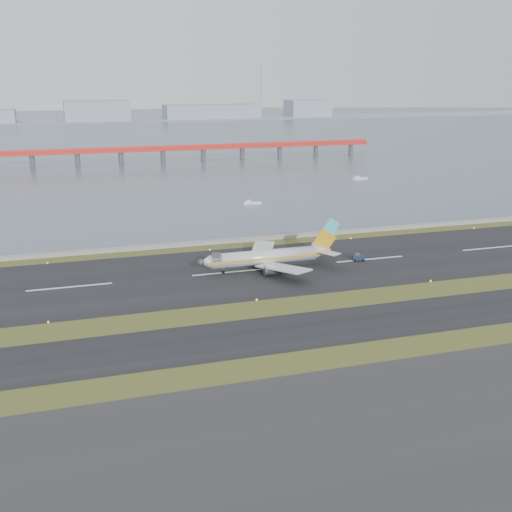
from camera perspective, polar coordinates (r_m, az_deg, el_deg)
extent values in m
plane|color=#3C4A1A|center=(138.48, 1.01, -4.99)|extent=(1000.00, 1000.00, 0.00)
cube|color=#2A2A2C|center=(93.31, 12.29, -16.36)|extent=(1000.00, 50.00, 0.10)
cube|color=black|center=(127.96, 2.73, -6.79)|extent=(1000.00, 18.00, 0.10)
cube|color=black|center=(165.62, -2.30, -1.46)|extent=(1000.00, 45.00, 0.10)
cube|color=gray|center=(193.51, -4.66, 1.19)|extent=(1000.00, 2.50, 1.00)
cube|color=#4E5E6F|center=(586.18, -13.72, 10.56)|extent=(1400.00, 800.00, 1.30)
cube|color=red|center=(379.97, -8.30, 9.35)|extent=(260.00, 5.00, 1.60)
cube|color=red|center=(379.81, -8.31, 9.57)|extent=(260.00, 0.40, 1.40)
cylinder|color=#4C4C51|center=(380.49, -8.27, 8.67)|extent=(2.80, 2.80, 7.00)
cylinder|color=#4C4C51|center=(407.17, 5.34, 9.23)|extent=(2.80, 2.80, 7.00)
cube|color=#929BAC|center=(745.42, -14.67, 11.52)|extent=(1400.00, 80.00, 1.00)
cube|color=#929BAC|center=(745.40, -13.95, 12.42)|extent=(70.00, 35.00, 22.00)
cube|color=#929BAC|center=(765.60, -3.96, 12.69)|extent=(110.00, 35.00, 16.00)
cube|color=#929BAC|center=(802.45, 4.61, 12.96)|extent=(50.00, 35.00, 20.00)
cylinder|color=#929BAC|center=(781.14, 0.43, 14.40)|extent=(1.80, 1.80, 60.00)
cylinder|color=silver|center=(166.71, 0.72, -0.10)|extent=(28.00, 3.80, 3.80)
cone|color=silver|center=(162.67, -4.50, -0.55)|extent=(3.20, 3.80, 3.80)
cone|color=silver|center=(172.23, 5.85, 0.45)|extent=(5.00, 3.80, 3.80)
cube|color=gold|center=(164.96, 0.93, -0.27)|extent=(31.00, 0.06, 0.45)
cube|color=gold|center=(168.46, 0.52, 0.08)|extent=(31.00, 0.06, 0.45)
cube|color=silver|center=(159.90, 2.43, -1.07)|extent=(11.31, 15.89, 1.66)
cube|color=silver|center=(175.33, 0.53, 0.47)|extent=(11.31, 15.89, 1.66)
cylinder|color=#3E3E44|center=(161.95, 1.55, -1.28)|extent=(4.20, 2.10, 2.10)
cylinder|color=#3E3E44|center=(172.86, 0.25, -0.17)|extent=(4.20, 2.10, 2.10)
cube|color=gold|center=(171.80, 6.12, 1.40)|extent=(6.80, 0.35, 6.85)
cube|color=#4DCADC|center=(171.68, 6.74, 2.64)|extent=(4.85, 0.37, 4.90)
cube|color=silver|center=(168.86, 6.45, 0.29)|extent=(5.64, 6.80, 0.22)
cube|color=silver|center=(175.58, 5.45, 0.93)|extent=(5.64, 6.80, 0.22)
cylinder|color=black|center=(164.59, -2.92, -1.43)|extent=(0.80, 0.28, 0.80)
cylinder|color=black|center=(165.47, 1.52, -1.29)|extent=(1.00, 0.38, 1.00)
cylinder|color=black|center=(170.54, 0.90, -0.76)|extent=(1.00, 0.38, 1.00)
cube|color=#15263B|center=(177.81, 9.10, -0.15)|extent=(3.62, 2.71, 1.21)
cube|color=#3E3E44|center=(177.53, 8.98, 0.10)|extent=(1.81, 1.87, 0.71)
cylinder|color=black|center=(177.03, 8.78, -0.39)|extent=(0.76, 0.50, 0.71)
cylinder|color=black|center=(178.56, 8.70, -0.25)|extent=(0.76, 0.50, 0.71)
cylinder|color=black|center=(177.37, 9.49, -0.39)|extent=(0.76, 0.50, 0.71)
cylinder|color=black|center=(178.90, 9.41, -0.25)|extent=(0.76, 0.50, 0.71)
cube|color=silver|center=(253.65, -0.34, 4.72)|extent=(7.45, 3.22, 0.93)
cube|color=silver|center=(253.25, -0.69, 4.89)|extent=(2.26, 1.91, 0.93)
cube|color=silver|center=(318.53, 9.21, 6.80)|extent=(8.03, 3.72, 0.99)
cube|color=silver|center=(317.42, 8.98, 6.94)|extent=(2.48, 2.12, 0.99)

